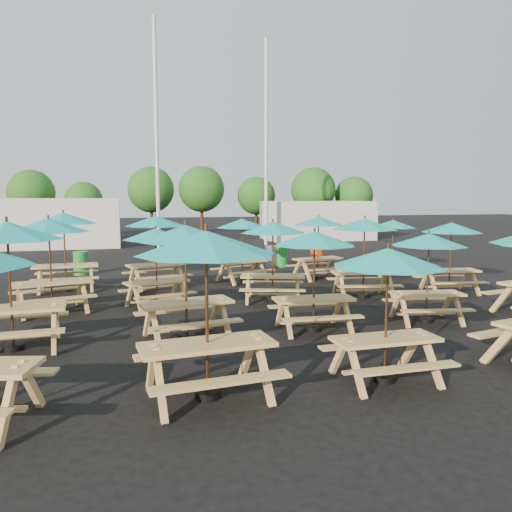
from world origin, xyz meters
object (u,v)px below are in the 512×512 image
object	(u,v)px
picnic_unit_4	(206,254)
waste_bin_0	(81,263)
picnic_unit_11	(242,228)
picnic_unit_18	(452,232)
picnic_unit_14	(365,229)
picnic_unit_6	(156,239)
picnic_unit_8	(388,267)
picnic_unit_5	(185,241)
picnic_unit_7	(155,226)
picnic_unit_2	(49,232)
picnic_unit_13	(429,246)
picnic_unit_15	(318,225)
waste_bin_2	(281,256)
picnic_unit_1	(7,240)
picnic_unit_3	(64,224)
picnic_unit_10	(273,233)
picnic_unit_9	(314,245)
waste_bin_3	(317,254)
waste_bin_1	(272,257)
picnic_unit_19	(393,228)

from	to	relation	value
picnic_unit_4	waste_bin_0	world-z (taller)	picnic_unit_4
picnic_unit_11	picnic_unit_18	bearing A→B (deg)	-52.71
picnic_unit_14	picnic_unit_18	world-z (taller)	picnic_unit_14
picnic_unit_6	picnic_unit_14	distance (m)	5.78
picnic_unit_4	picnic_unit_8	bearing A→B (deg)	-7.69
picnic_unit_5	picnic_unit_7	world-z (taller)	picnic_unit_5
picnic_unit_2	picnic_unit_13	bearing A→B (deg)	-36.09
picnic_unit_15	waste_bin_2	distance (m)	3.55
picnic_unit_1	picnic_unit_3	xyz separation A→B (m)	(0.32, 6.09, -0.02)
picnic_unit_18	picnic_unit_10	bearing A→B (deg)	-173.66
picnic_unit_5	picnic_unit_9	distance (m)	2.71
picnic_unit_3	waste_bin_3	world-z (taller)	picnic_unit_3
picnic_unit_3	picnic_unit_15	bearing A→B (deg)	-2.51
waste_bin_0	picnic_unit_3	bearing A→B (deg)	-93.27
picnic_unit_5	waste_bin_0	distance (m)	9.97
picnic_unit_3	picnic_unit_4	world-z (taller)	picnic_unit_4
picnic_unit_18	picnic_unit_14	bearing A→B (deg)	-172.80
picnic_unit_2	picnic_unit_4	world-z (taller)	picnic_unit_4
picnic_unit_2	picnic_unit_8	bearing A→B (deg)	-63.55
picnic_unit_10	waste_bin_2	distance (m)	7.07
waste_bin_2	picnic_unit_3	bearing A→B (deg)	-157.18
picnic_unit_14	waste_bin_0	size ratio (longest dim) A/B	2.64
picnic_unit_1	picnic_unit_8	distance (m)	6.75
picnic_unit_18	waste_bin_1	distance (m)	7.75
picnic_unit_3	picnic_unit_19	distance (m)	11.22
picnic_unit_6	picnic_unit_8	distance (m)	7.01
picnic_unit_5	picnic_unit_3	bearing A→B (deg)	105.18
picnic_unit_3	picnic_unit_10	distance (m)	6.47
picnic_unit_7	picnic_unit_8	bearing A→B (deg)	-88.06
picnic_unit_11	picnic_unit_18	world-z (taller)	picnic_unit_11
picnic_unit_1	picnic_unit_2	bearing A→B (deg)	81.08
picnic_unit_9	picnic_unit_15	xyz separation A→B (m)	(2.69, 6.41, 0.04)
picnic_unit_19	picnic_unit_9	bearing A→B (deg)	-122.43
picnic_unit_2	picnic_unit_4	distance (m)	6.85
picnic_unit_8	picnic_unit_19	bearing A→B (deg)	58.44
picnic_unit_13	waste_bin_0	distance (m)	12.62
picnic_unit_4	picnic_unit_19	distance (m)	12.60
picnic_unit_6	waste_bin_3	distance (m)	9.91
picnic_unit_6	waste_bin_1	distance (m)	8.30
picnic_unit_14	waste_bin_2	distance (m)	6.84
picnic_unit_3	picnic_unit_14	bearing A→B (deg)	-25.09
picnic_unit_13	picnic_unit_14	bearing A→B (deg)	101.45
picnic_unit_15	picnic_unit_14	bearing A→B (deg)	-102.30
picnic_unit_13	picnic_unit_15	world-z (taller)	picnic_unit_15
picnic_unit_4	picnic_unit_3	bearing A→B (deg)	101.10
picnic_unit_7	waste_bin_3	distance (m)	8.12
picnic_unit_14	picnic_unit_15	xyz separation A→B (m)	(0.00, 3.43, -0.06)
picnic_unit_8	picnic_unit_11	world-z (taller)	picnic_unit_11
picnic_unit_4	picnic_unit_14	bearing A→B (deg)	41.54
picnic_unit_6	picnic_unit_8	world-z (taller)	picnic_unit_8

